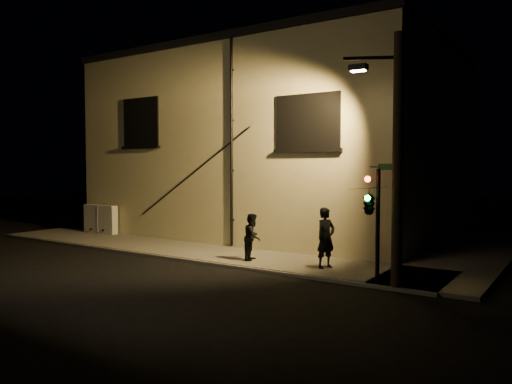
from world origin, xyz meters
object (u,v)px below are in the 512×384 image
Objects in this scene: traffic_signal at (370,202)px; streetlamp_pole at (395,154)px; pedestrian_a at (326,238)px; pedestrian_b at (253,237)px; utility_cabinet at (101,219)px.

traffic_signal is 0.48× the size of streetlamp_pole.
pedestrian_a is 2.37m from traffic_signal.
streetlamp_pole reaches higher than traffic_signal.
pedestrian_b is 0.49× the size of traffic_signal.
utility_cabinet is 10.27m from pedestrian_b.
pedestrian_a is 0.58× the size of traffic_signal.
pedestrian_a reaches higher than pedestrian_b.
pedestrian_a is (12.82, -1.53, 0.28)m from utility_cabinet.
pedestrian_b is at bearing -9.63° from utility_cabinet.
streetlamp_pole is at bearing -90.63° from pedestrian_a.
utility_cabinet is at bearing 170.50° from streetlamp_pole.
streetlamp_pole reaches higher than pedestrian_b.
streetlamp_pole reaches higher than pedestrian_a.
utility_cabinet is 0.63× the size of traffic_signal.
pedestrian_a is at bearing 153.14° from traffic_signal.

